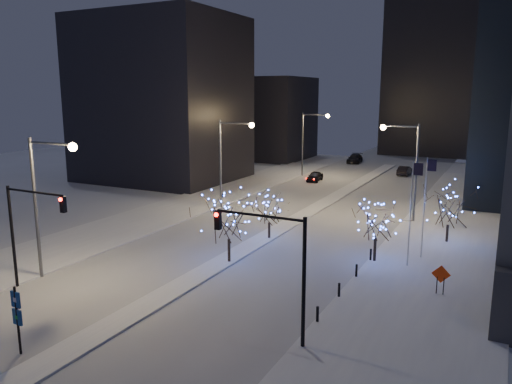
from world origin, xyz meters
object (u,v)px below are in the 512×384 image
Objects in this scene: street_lamp_w_far at (309,135)px; wayfinding_sign at (17,313)px; traffic_signal_east at (276,256)px; car_far at (355,159)px; holiday_tree_median_far at (269,209)px; street_lamp_w_mid at (229,152)px; car_mid at (405,171)px; holiday_tree_plaza_far at (449,207)px; construction_sign at (441,277)px; car_near at (315,176)px; street_lamp_east at (407,159)px; traffic_signal_west at (27,222)px; street_lamp_w_near at (45,190)px; holiday_tree_plaza_near at (376,221)px; holiday_tree_median_near at (229,219)px.

street_lamp_w_far is 58.57m from wayfinding_sign.
traffic_signal_east is at bearing 34.68° from wayfinding_sign.
car_far is 1.37× the size of holiday_tree_median_far.
wayfinding_sign is (-2.50, -23.90, -0.58)m from holiday_tree_median_far.
car_mid is at bearing 67.90° from street_lamp_w_mid.
street_lamp_w_far is at bearing 109.32° from traffic_signal_east.
holiday_tree_plaza_far is 12.79m from construction_sign.
street_lamp_w_far is 1.76× the size of car_far.
street_lamp_east is at bearing -51.87° from car_near.
street_lamp_w_near is at bearing 103.96° from traffic_signal_west.
street_lamp_east is 31.06m from car_mid.
construction_sign is (24.85, -40.63, -5.17)m from street_lamp_w_far.
car_mid is 2.31× the size of construction_sign.
holiday_tree_median_far is 0.87× the size of holiday_tree_plaza_near.
holiday_tree_plaza_far is at bearing -51.33° from street_lamp_east.
holiday_tree_plaza_far is at bearing 60.96° from holiday_tree_plaza_near.
street_lamp_w_near is at bearing -160.79° from construction_sign.
wayfinding_sign is at bearing -49.07° from street_lamp_w_near.
car_mid is 0.95× the size of holiday_tree_plaza_near.
holiday_tree_median_near is 7.23m from holiday_tree_median_far.
street_lamp_east is at bearing 128.67° from holiday_tree_plaza_far.
street_lamp_east is 21.73m from holiday_tree_median_near.
traffic_signal_east is 59.32m from car_mid.
street_lamp_w_far reaches higher than traffic_signal_east.
street_lamp_east is (19.02, 3.00, -0.05)m from street_lamp_w_mid.
holiday_tree_plaza_near reaches higher than construction_sign.
construction_sign is at bearing -58.55° from street_lamp_w_far.
holiday_tree_median_near is at bearing 130.98° from traffic_signal_east.
street_lamp_east is at bearing 58.31° from traffic_signal_west.
holiday_tree_plaza_far is (23.85, 21.96, -3.20)m from street_lamp_w_near.
construction_sign reaches higher than car_near.
street_lamp_w_far is at bearing 105.47° from holiday_tree_median_far.
construction_sign is (22.34, -36.86, 0.59)m from car_near.
street_lamp_east reaches higher than car_mid.
street_lamp_w_near reaches higher than construction_sign.
car_near is at bearing 86.90° from street_lamp_w_near.
street_lamp_east reaches higher than holiday_tree_median_far.
holiday_tree_plaza_far is at bearing 22.81° from holiday_tree_median_far.
street_lamp_east is 1.43× the size of traffic_signal_east.
street_lamp_w_near and street_lamp_w_mid have the same top height.
car_near is (2.51, 21.23, -5.77)m from street_lamp_w_mid.
traffic_signal_west is 1.23× the size of car_far.
street_lamp_w_mid is 19.26m from street_lamp_east.
street_lamp_w_far reaches higher than holiday_tree_median_near.
traffic_signal_west is at bearing -88.94° from street_lamp_w_mid.
car_mid is (-5.62, 30.01, -5.71)m from street_lamp_east.
car_far is 1.20× the size of holiday_tree_plaza_near.
street_lamp_w_near reaches higher than holiday_tree_median_far.
holiday_tree_plaza_far reaches higher than car_near.
traffic_signal_west is 1.30× the size of holiday_tree_median_near.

